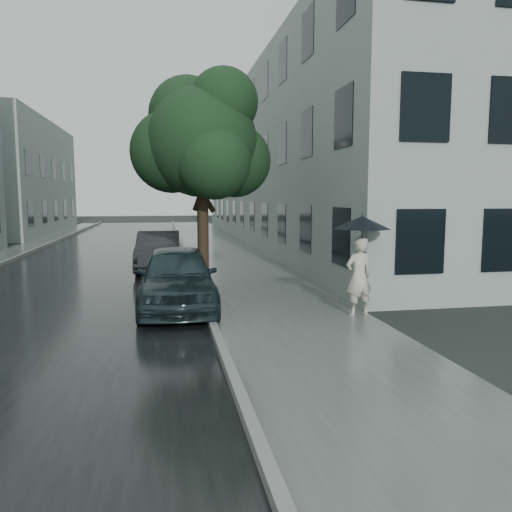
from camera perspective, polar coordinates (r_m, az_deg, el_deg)
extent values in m
plane|color=black|center=(9.75, 4.77, -8.86)|extent=(120.00, 120.00, 0.00)
cube|color=slate|center=(21.39, -3.07, -0.23)|extent=(3.50, 60.00, 0.01)
cube|color=slate|center=(21.22, -7.97, -0.14)|extent=(0.15, 60.00, 0.15)
cube|color=black|center=(21.37, -17.38, -0.54)|extent=(6.85, 60.00, 0.00)
cube|color=slate|center=(22.05, -26.45, -0.54)|extent=(0.15, 60.00, 0.15)
cube|color=#8C9995|center=(29.70, 5.19, 10.42)|extent=(7.00, 36.00, 9.00)
cube|color=black|center=(28.96, -1.57, 10.54)|extent=(0.08, 32.40, 7.20)
cube|color=#8C9995|center=(40.67, -26.95, 8.04)|extent=(7.00, 18.00, 8.00)
cube|color=black|center=(39.84, -22.10, 8.32)|extent=(0.08, 16.20, 6.40)
imported|color=beige|center=(11.17, 11.68, -2.33)|extent=(0.70, 0.53, 1.74)
cylinder|color=black|center=(11.08, 11.98, 0.66)|extent=(0.02, 0.02, 0.92)
cone|color=black|center=(11.03, 12.06, 3.77)|extent=(1.59, 1.59, 0.28)
cylinder|color=black|center=(11.03, 12.08, 4.60)|extent=(0.02, 0.02, 0.08)
cylinder|color=black|center=(11.14, 11.92, -1.85)|extent=(0.03, 0.03, 0.06)
cylinder|color=#332619|center=(13.64, -6.04, 1.91)|extent=(0.29, 0.29, 2.94)
sphere|color=#1A391C|center=(13.67, -6.18, 12.82)|extent=(2.93, 2.93, 2.93)
sphere|color=#1A391C|center=(14.06, -2.50, 10.82)|extent=(2.02, 2.02, 2.02)
sphere|color=#1A391C|center=(14.06, -9.60, 11.69)|extent=(2.26, 2.26, 2.26)
sphere|color=#1A391C|center=(12.85, -4.88, 10.66)|extent=(1.90, 1.90, 1.90)
sphere|color=#1A391C|center=(14.42, -7.82, 15.65)|extent=(2.14, 2.14, 2.14)
sphere|color=#1A391C|center=(13.65, -3.72, 17.14)|extent=(1.82, 1.82, 1.82)
cylinder|color=black|center=(21.67, -6.62, 6.40)|extent=(0.12, 0.12, 4.97)
cylinder|color=black|center=(21.82, -6.53, 0.13)|extent=(0.28, 0.28, 0.20)
cylinder|color=black|center=(21.79, -7.38, 12.94)|extent=(0.50, 0.10, 0.08)
sphere|color=silver|center=(21.78, -8.19, 12.79)|extent=(0.32, 0.32, 0.32)
imported|color=#1C2B30|center=(11.84, -8.97, -2.39)|extent=(1.86, 4.42, 1.49)
imported|color=black|center=(18.16, -11.06, 0.60)|extent=(1.61, 4.25, 1.39)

